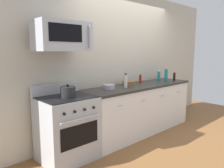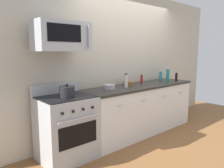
% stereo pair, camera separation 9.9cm
% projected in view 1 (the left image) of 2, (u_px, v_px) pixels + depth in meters
% --- Properties ---
extents(ground_plane, '(6.63, 6.63, 0.00)m').
position_uv_depth(ground_plane, '(139.00, 131.00, 4.23)').
color(ground_plane, brown).
extents(back_wall, '(5.53, 0.10, 2.70)m').
position_uv_depth(back_wall, '(125.00, 61.00, 4.32)').
color(back_wall, beige).
rests_on(back_wall, ground_plane).
extents(counter_unit, '(2.44, 0.66, 0.92)m').
position_uv_depth(counter_unit, '(140.00, 108.00, 4.16)').
color(counter_unit, white).
rests_on(counter_unit, ground_plane).
extents(range_oven, '(0.76, 0.69, 1.07)m').
position_uv_depth(range_oven, '(67.00, 128.00, 3.09)').
color(range_oven, '#B7BABF').
rests_on(range_oven, ground_plane).
extents(microwave, '(0.74, 0.44, 0.40)m').
position_uv_depth(microwave, '(62.00, 36.00, 2.93)').
color(microwave, '#B7BABF').
extents(bottle_dish_soap, '(0.06, 0.06, 0.22)m').
position_uv_depth(bottle_dish_soap, '(159.00, 76.00, 4.65)').
color(bottle_dish_soap, teal).
rests_on(bottle_dish_soap, countertop_slab).
extents(bottle_soy_sauce_dark, '(0.05, 0.05, 0.18)m').
position_uv_depth(bottle_soy_sauce_dark, '(174.00, 77.00, 4.66)').
color(bottle_soy_sauce_dark, black).
rests_on(bottle_soy_sauce_dark, countertop_slab).
extents(bottle_vinegar_white, '(0.06, 0.06, 0.25)m').
position_uv_depth(bottle_vinegar_white, '(126.00, 81.00, 3.76)').
color(bottle_vinegar_white, silver).
rests_on(bottle_vinegar_white, countertop_slab).
extents(bottle_sparkling_teal, '(0.07, 0.07, 0.29)m').
position_uv_depth(bottle_sparkling_teal, '(166.00, 75.00, 4.50)').
color(bottle_sparkling_teal, '#197F7A').
rests_on(bottle_sparkling_teal, countertop_slab).
extents(bottle_hot_sauce_red, '(0.05, 0.05, 0.18)m').
position_uv_depth(bottle_hot_sauce_red, '(140.00, 79.00, 4.31)').
color(bottle_hot_sauce_red, '#B21914').
rests_on(bottle_hot_sauce_red, countertop_slab).
extents(bowl_steel_prep, '(0.20, 0.20, 0.07)m').
position_uv_depth(bowl_steel_prep, '(109.00, 87.00, 3.66)').
color(bowl_steel_prep, '#B2B5BA').
rests_on(bowl_steel_prep, countertop_slab).
extents(bowl_wooden_salad, '(0.24, 0.24, 0.08)m').
position_uv_depth(bowl_wooden_salad, '(128.00, 83.00, 4.06)').
color(bowl_wooden_salad, brown).
rests_on(bowl_wooden_salad, countertop_slab).
extents(stockpot, '(0.21, 0.21, 0.18)m').
position_uv_depth(stockpot, '(68.00, 92.00, 2.97)').
color(stockpot, '#262628').
rests_on(stockpot, range_oven).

